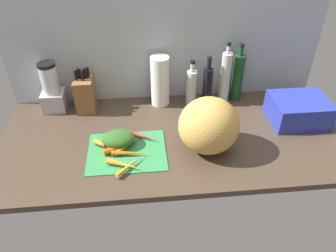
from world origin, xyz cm
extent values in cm
cube|color=#47382B|center=(0.00, 0.00, -1.50)|extent=(170.00, 80.00, 3.00)
cube|color=#ADB7C1|center=(0.00, 38.50, 30.00)|extent=(170.00, 3.00, 60.00)
cube|color=#338C4C|center=(-22.96, -11.30, 0.40)|extent=(35.91, 29.25, 0.80)
cone|color=orange|center=(-24.94, 1.01, 1.83)|extent=(13.63, 3.06, 2.05)
cone|color=orange|center=(-22.48, -8.69, 1.91)|extent=(12.87, 12.94, 2.21)
cone|color=orange|center=(-24.49, -22.08, 2.23)|extent=(15.10, 9.03, 2.86)
cone|color=#B2264C|center=(-28.05, -6.39, 2.28)|extent=(12.25, 6.86, 2.95)
cone|color=orange|center=(-21.26, -22.21, 1.83)|extent=(13.23, 13.98, 2.07)
cone|color=orange|center=(-21.41, -14.65, 2.00)|extent=(17.07, 4.11, 2.40)
cone|color=orange|center=(-26.64, -10.50, 2.21)|extent=(14.57, 7.96, 2.83)
cone|color=red|center=(-24.37, 0.99, 1.95)|extent=(15.00, 7.06, 2.29)
cone|color=orange|center=(-31.84, -8.97, 2.18)|extent=(13.82, 11.10, 2.77)
cone|color=red|center=(-16.08, -2.60, 2.26)|extent=(16.22, 10.39, 2.93)
ellipsoid|color=#2D6023|center=(-26.60, -6.16, 4.16)|extent=(15.88, 12.22, 6.72)
ellipsoid|color=gold|center=(14.28, -12.45, 13.15)|extent=(27.45, 25.86, 26.30)
cube|color=brown|center=(-44.75, 27.93, 9.26)|extent=(9.76, 14.20, 18.51)
cylinder|color=black|center=(-47.60, 26.45, 21.26)|extent=(1.42, 1.42, 5.50)
cylinder|color=black|center=(-46.46, 28.25, 21.26)|extent=(1.77, 1.77, 5.50)
cylinder|color=black|center=(-45.32, 27.86, 21.26)|extent=(1.42, 1.42, 5.50)
cylinder|color=black|center=(-44.18, 25.88, 21.26)|extent=(1.45, 1.45, 5.50)
cylinder|color=black|center=(-43.05, 28.44, 21.26)|extent=(1.95, 1.95, 5.50)
cylinder|color=black|center=(-41.91, 29.66, 21.26)|extent=(1.62, 1.62, 5.50)
cube|color=#B2B2B7|center=(-61.96, 29.47, 5.28)|extent=(12.06, 12.06, 10.56)
cylinder|color=silver|center=(-61.96, 29.47, 18.08)|extent=(9.05, 9.05, 15.04)
cylinder|color=black|center=(-61.96, 29.47, 26.50)|extent=(9.23, 9.23, 1.80)
cylinder|color=white|center=(-4.14, 29.50, 13.98)|extent=(10.04, 10.04, 27.96)
cylinder|color=silver|center=(13.08, 27.72, 9.85)|extent=(5.87, 5.87, 19.69)
cylinder|color=silver|center=(13.08, 27.72, 22.16)|extent=(2.31, 2.31, 4.93)
cylinder|color=black|center=(13.08, 27.72, 25.43)|extent=(2.66, 2.66, 1.60)
cylinder|color=black|center=(21.59, 26.52, 10.74)|extent=(5.21, 5.21, 21.48)
cylinder|color=black|center=(21.59, 26.52, 24.18)|extent=(2.37, 2.37, 5.40)
cylinder|color=black|center=(21.59, 26.52, 27.69)|extent=(2.73, 2.73, 1.60)
cylinder|color=silver|center=(31.24, 27.22, 14.72)|extent=(5.58, 5.58, 29.44)
cylinder|color=silver|center=(31.24, 27.22, 31.68)|extent=(2.03, 2.03, 4.47)
cylinder|color=black|center=(31.24, 27.22, 34.72)|extent=(2.33, 2.33, 1.60)
cylinder|color=#19421E|center=(39.13, 30.13, 13.40)|extent=(6.24, 6.24, 26.80)
cylinder|color=#19421E|center=(39.13, 30.13, 29.28)|extent=(2.43, 2.43, 4.96)
cylinder|color=black|center=(39.13, 30.13, 32.56)|extent=(2.80, 2.80, 1.60)
cube|color=#2838AD|center=(65.29, 5.58, 6.37)|extent=(28.03, 23.47, 12.74)
camera|label=1|loc=(-15.44, -126.99, 98.43)|focal=34.77mm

